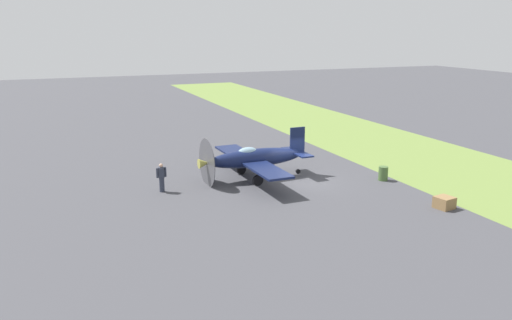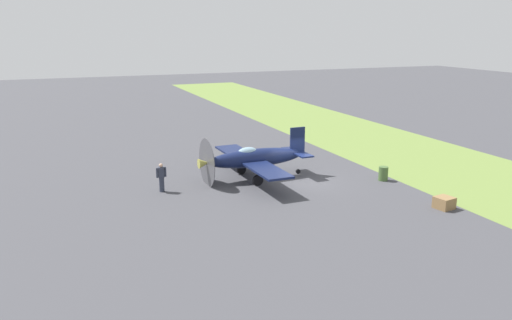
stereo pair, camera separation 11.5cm
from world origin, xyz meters
name	(u,v)px [view 1 (the left image)]	position (x,y,z in m)	size (l,w,h in m)	color
ground_plane	(302,180)	(0.00, 0.00, 0.00)	(160.00, 160.00, 0.00)	#424247
grass_verge	(440,164)	(0.00, -11.14, 0.00)	(120.00, 11.00, 0.01)	olive
airplane_lead	(254,158)	(1.47, 2.72, 1.38)	(9.23, 7.34, 3.31)	#141E47
ground_crew_chief	(162,177)	(1.04, 8.80, 0.91)	(0.38, 0.63, 1.73)	#2D3342
fuel_drum	(383,173)	(-1.95, -4.82, 0.45)	(0.60, 0.60, 0.90)	#476633
supply_crate	(444,203)	(-7.69, -4.68, 0.32)	(0.90, 0.90, 0.64)	olive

